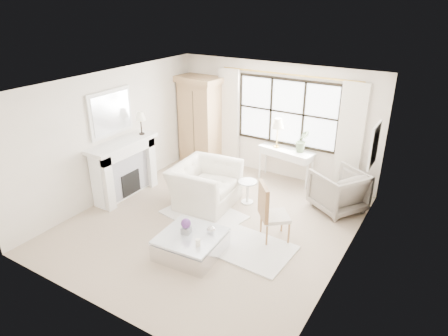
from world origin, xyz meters
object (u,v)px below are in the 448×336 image
at_px(armoire, 200,120).
at_px(console_table, 286,165).
at_px(club_armchair, 205,185).
at_px(coffee_table, 191,245).

distance_m(armoire, console_table, 2.47).
bearing_deg(club_armchair, console_table, -31.97).
height_order(armoire, club_armchair, armoire).
height_order(armoire, coffee_table, armoire).
bearing_deg(armoire, console_table, 8.53).
xyz_separation_m(armoire, club_armchair, (1.36, -1.84, -0.70)).
xyz_separation_m(club_armchair, coffee_table, (0.80, -1.61, -0.26)).
bearing_deg(coffee_table, console_table, 82.74).
bearing_deg(club_armchair, armoire, 31.94).
height_order(armoire, console_table, armoire).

